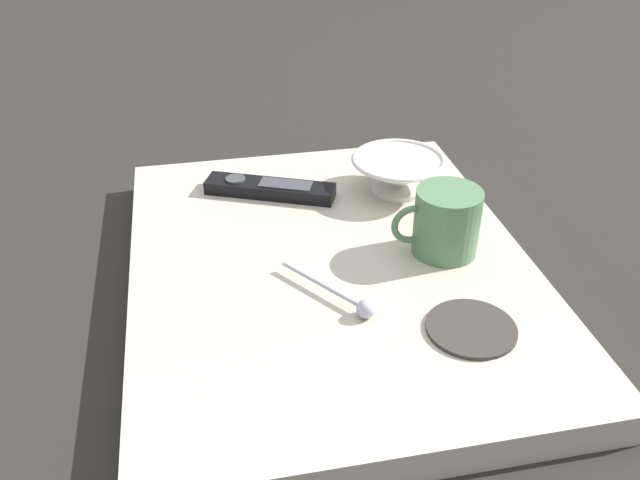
% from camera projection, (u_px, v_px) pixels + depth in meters
% --- Properties ---
extents(ground_plane, '(6.00, 6.00, 0.00)m').
position_uv_depth(ground_plane, '(331.00, 285.00, 0.93)').
color(ground_plane, black).
extents(table, '(0.66, 0.52, 0.04)m').
position_uv_depth(table, '(331.00, 273.00, 0.92)').
color(table, '#B7AD99').
rests_on(table, ground).
extents(cereal_bowl, '(0.15, 0.15, 0.06)m').
position_uv_depth(cereal_bowl, '(398.00, 172.00, 1.05)').
color(cereal_bowl, beige).
rests_on(cereal_bowl, table).
extents(coffee_mug, '(0.09, 0.12, 0.09)m').
position_uv_depth(coffee_mug, '(445.00, 222.00, 0.90)').
color(coffee_mug, '#4C724C').
rests_on(coffee_mug, table).
extents(teaspoon, '(0.12, 0.09, 0.02)m').
position_uv_depth(teaspoon, '(353.00, 302.00, 0.81)').
color(teaspoon, '#A3A5B2').
rests_on(teaspoon, table).
extents(tv_remote_near, '(0.12, 0.20, 0.02)m').
position_uv_depth(tv_remote_near, '(270.00, 189.00, 1.05)').
color(tv_remote_near, black).
rests_on(tv_remote_near, table).
extents(drink_coaster, '(0.10, 0.10, 0.01)m').
position_uv_depth(drink_coaster, '(471.00, 328.00, 0.79)').
color(drink_coaster, '#332D28').
rests_on(drink_coaster, table).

